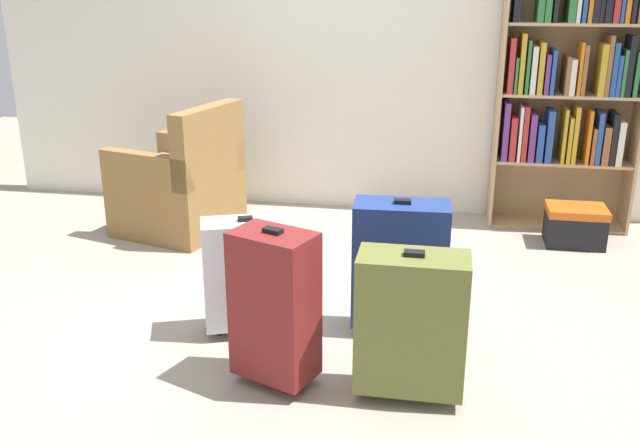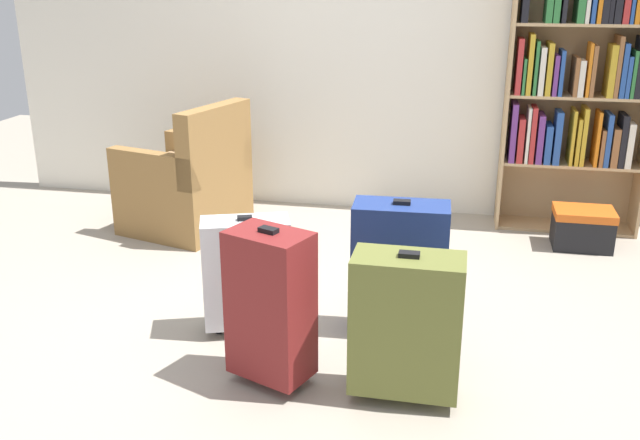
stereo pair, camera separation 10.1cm
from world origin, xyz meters
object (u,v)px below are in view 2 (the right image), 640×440
at_px(armchair, 188,186).
at_px(suitcase_dark_red, 270,304).
at_px(mug, 267,227).
at_px(suitcase_olive, 406,324).
at_px(bookshelf, 579,80).
at_px(storage_box, 583,227).
at_px(suitcase_silver, 247,272).
at_px(suitcase_navy_blue, 399,265).

xyz_separation_m(armchair, suitcase_dark_red, (1.09, -1.81, 0.06)).
bearing_deg(mug, suitcase_olive, -58.59).
relative_size(armchair, suitcase_dark_red, 1.23).
xyz_separation_m(bookshelf, storage_box, (0.08, -0.38, -0.91)).
height_order(mug, suitcase_silver, suitcase_silver).
bearing_deg(mug, suitcase_navy_blue, -50.33).
distance_m(bookshelf, suitcase_olive, 2.64).
bearing_deg(bookshelf, suitcase_silver, -132.02).
xyz_separation_m(bookshelf, suitcase_silver, (-1.75, -1.94, -0.72)).
relative_size(suitcase_dark_red, suitcase_olive, 1.09).
relative_size(suitcase_silver, suitcase_olive, 0.92).
bearing_deg(suitcase_navy_blue, bookshelf, 60.78).
bearing_deg(suitcase_olive, mug, 121.41).
relative_size(armchair, suitcase_olive, 1.34).
xyz_separation_m(storage_box, suitcase_silver, (-1.83, -1.56, 0.18)).
height_order(suitcase_silver, suitcase_navy_blue, suitcase_navy_blue).
bearing_deg(armchair, storage_box, 3.97).
bearing_deg(bookshelf, suitcase_navy_blue, -119.22).
xyz_separation_m(mug, storage_box, (2.11, 0.17, 0.09)).
xyz_separation_m(mug, suitcase_dark_red, (0.53, -1.82, 0.33)).
height_order(suitcase_dark_red, suitcase_olive, suitcase_dark_red).
relative_size(mug, suitcase_olive, 0.18).
xyz_separation_m(armchair, storage_box, (2.67, 0.19, -0.18)).
bearing_deg(suitcase_navy_blue, suitcase_dark_red, -130.93).
relative_size(armchair, suitcase_silver, 1.46).
bearing_deg(suitcase_dark_red, mug, 106.13).
bearing_deg(storage_box, mug, -175.30).
height_order(suitcase_navy_blue, suitcase_dark_red, suitcase_dark_red).
xyz_separation_m(armchair, suitcase_navy_blue, (1.59, -1.23, 0.05)).
height_order(storage_box, suitcase_navy_blue, suitcase_navy_blue).
relative_size(mug, suitcase_navy_blue, 0.17).
relative_size(suitcase_silver, suitcase_navy_blue, 0.88).
bearing_deg(suitcase_dark_red, suitcase_navy_blue, 49.07).
distance_m(bookshelf, storage_box, 0.99).
relative_size(bookshelf, suitcase_olive, 2.78).
distance_m(bookshelf, mug, 2.33).
distance_m(armchair, suitcase_navy_blue, 2.01).
xyz_separation_m(bookshelf, suitcase_dark_red, (-1.51, -2.38, -0.66)).
bearing_deg(suitcase_olive, armchair, 132.78).
distance_m(mug, suitcase_navy_blue, 1.64).
relative_size(bookshelf, suitcase_navy_blue, 2.66).
height_order(storage_box, suitcase_dark_red, suitcase_dark_red).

